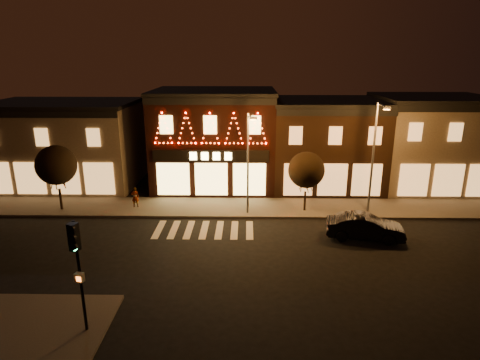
{
  "coord_description": "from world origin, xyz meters",
  "views": [
    {
      "loc": [
        2.81,
        -20.92,
        11.01
      ],
      "look_at": [
        2.37,
        4.0,
        3.45
      ],
      "focal_mm": 30.74,
      "sensor_mm": 36.0,
      "label": 1
    }
  ],
  "objects_px": {
    "traffic_signal_near": "(77,256)",
    "streetlamp_mid": "(249,156)",
    "dark_sedan": "(365,227)",
    "pedestrian": "(135,197)"
  },
  "relations": [
    {
      "from": "traffic_signal_near",
      "to": "streetlamp_mid",
      "type": "xyz_separation_m",
      "value": [
        6.68,
        13.33,
        0.78
      ]
    },
    {
      "from": "streetlamp_mid",
      "to": "pedestrian",
      "type": "relative_size",
      "value": 4.7
    },
    {
      "from": "dark_sedan",
      "to": "pedestrian",
      "type": "height_order",
      "value": "pedestrian"
    },
    {
      "from": "streetlamp_mid",
      "to": "traffic_signal_near",
      "type": "bearing_deg",
      "value": -103.4
    },
    {
      "from": "traffic_signal_near",
      "to": "streetlamp_mid",
      "type": "distance_m",
      "value": 14.93
    },
    {
      "from": "traffic_signal_near",
      "to": "streetlamp_mid",
      "type": "height_order",
      "value": "streetlamp_mid"
    },
    {
      "from": "traffic_signal_near",
      "to": "dark_sedan",
      "type": "relative_size",
      "value": 1.03
    },
    {
      "from": "streetlamp_mid",
      "to": "dark_sedan",
      "type": "xyz_separation_m",
      "value": [
        7.27,
        -3.79,
        -3.57
      ]
    },
    {
      "from": "dark_sedan",
      "to": "pedestrian",
      "type": "relative_size",
      "value": 3.1
    },
    {
      "from": "streetlamp_mid",
      "to": "dark_sedan",
      "type": "relative_size",
      "value": 1.51
    }
  ]
}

